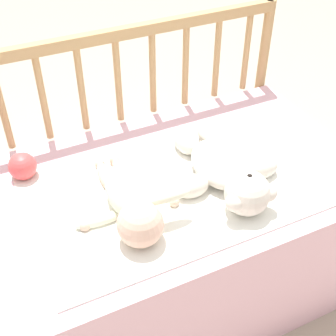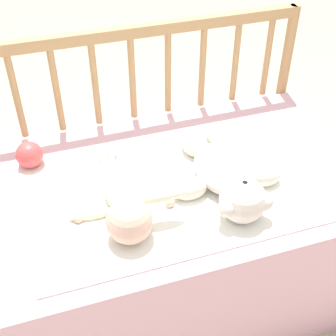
# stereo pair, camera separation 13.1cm
# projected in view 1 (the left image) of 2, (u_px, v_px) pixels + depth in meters

# --- Properties ---
(ground_plane) EXTENTS (12.00, 12.00, 0.00)m
(ground_plane) POSITION_uv_depth(u_px,v_px,m) (167.00, 285.00, 1.67)
(ground_plane) COLOR tan
(crib_mattress) EXTENTS (1.18, 0.68, 0.49)m
(crib_mattress) POSITION_uv_depth(u_px,v_px,m) (166.00, 239.00, 1.52)
(crib_mattress) COLOR #EDB7C6
(crib_mattress) RESTS_ON ground_plane
(crib_rail) EXTENTS (1.18, 0.04, 0.82)m
(crib_rail) POSITION_uv_depth(u_px,v_px,m) (119.00, 97.00, 1.56)
(crib_rail) COLOR tan
(crib_rail) RESTS_ON ground_plane
(blanket) EXTENTS (0.81, 0.51, 0.01)m
(blanket) POSITION_uv_depth(u_px,v_px,m) (174.00, 189.00, 1.33)
(blanket) COLOR white
(blanket) RESTS_ON crib_mattress
(teddy_bear) EXTENTS (0.33, 0.43, 0.13)m
(teddy_bear) POSITION_uv_depth(u_px,v_px,m) (225.00, 169.00, 1.33)
(teddy_bear) COLOR silver
(teddy_bear) RESTS_ON crib_mattress
(baby) EXTENTS (0.30, 0.39, 0.12)m
(baby) POSITION_uv_depth(u_px,v_px,m) (129.00, 203.00, 1.22)
(baby) COLOR #EAEACC
(baby) RESTS_ON crib_mattress
(toy_ball) EXTENTS (0.08, 0.08, 0.08)m
(toy_ball) POSITION_uv_depth(u_px,v_px,m) (23.00, 166.00, 1.35)
(toy_ball) COLOR #DB4C4C
(toy_ball) RESTS_ON crib_mattress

